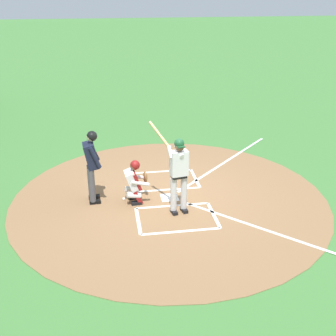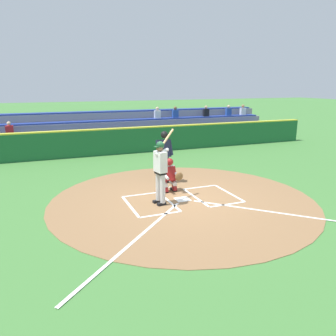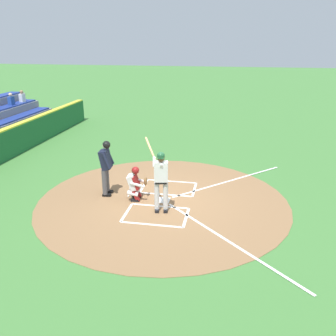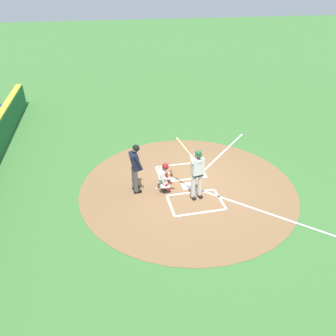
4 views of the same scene
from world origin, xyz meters
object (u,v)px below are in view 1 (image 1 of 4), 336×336
batter (178,170)px  plate_umpire (92,162)px  catcher (135,181)px  baseball (124,199)px

batter → plate_umpire: 2.17m
batter → catcher: batter is taller
plate_umpire → catcher: bearing=79.9°
catcher → plate_umpire: size_ratio=0.61×
baseball → batter: bearing=57.6°
batter → baseball: (-0.80, -1.26, -1.06)m
plate_umpire → baseball: (0.06, 0.74, -1.04)m
batter → baseball: size_ratio=28.76×
catcher → plate_umpire: (-0.18, -1.02, 0.49)m
batter → baseball: batter is taller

